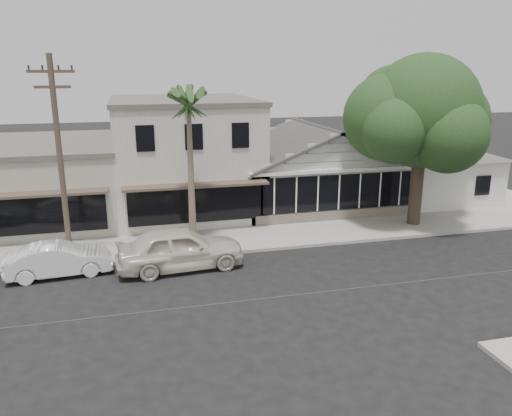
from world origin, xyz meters
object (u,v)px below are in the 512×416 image
object	(u,v)px
shade_tree	(419,115)
car_0	(180,248)
car_1	(59,260)
utility_pole	(60,159)

from	to	relation	value
shade_tree	car_0	bearing A→B (deg)	-166.08
car_1	car_0	bearing A→B (deg)	-100.60
utility_pole	shade_tree	distance (m)	17.86
shade_tree	car_1	bearing A→B (deg)	-171.36
car_0	car_1	size ratio (longest dim) A/B	1.28
car_0	shade_tree	world-z (taller)	shade_tree
utility_pole	shade_tree	world-z (taller)	shade_tree
car_0	car_1	distance (m)	5.03
utility_pole	car_1	world-z (taller)	utility_pole
car_1	shade_tree	distance (m)	19.04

